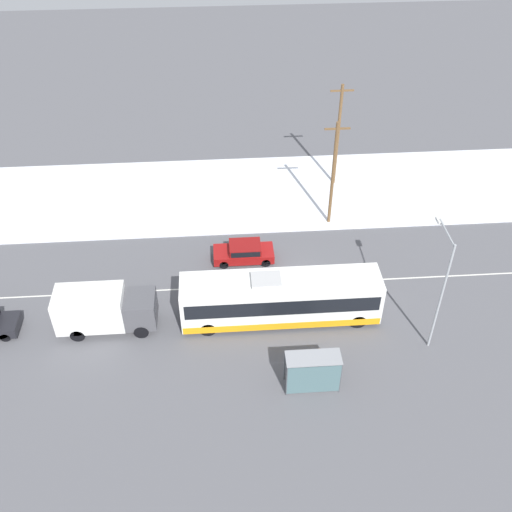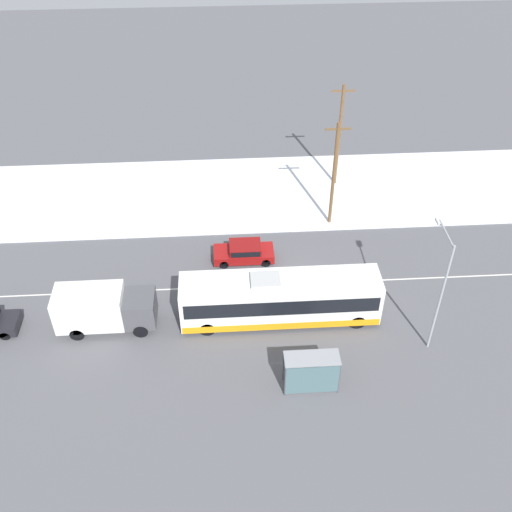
{
  "view_description": "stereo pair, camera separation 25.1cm",
  "coord_description": "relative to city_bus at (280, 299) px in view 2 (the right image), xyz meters",
  "views": [
    {
      "loc": [
        -5.34,
        -29.81,
        27.43
      ],
      "look_at": [
        -3.09,
        1.45,
        1.4
      ],
      "focal_mm": 42.0,
      "sensor_mm": 36.0,
      "label": 1
    },
    {
      "loc": [
        -5.09,
        -29.82,
        27.43
      ],
      "look_at": [
        -3.09,
        1.45,
        1.4
      ],
      "focal_mm": 42.0,
      "sensor_mm": 36.0,
      "label": 2
    }
  ],
  "objects": [
    {
      "name": "bus_shelter",
      "position": [
        1.22,
        -5.75,
        0.02
      ],
      "size": [
        3.06,
        1.2,
        2.4
      ],
      "color": "gray",
      "rests_on": "ground_plane"
    },
    {
      "name": "utility_pole_snowlot",
      "position": [
        6.09,
        15.33,
        2.9
      ],
      "size": [
        1.8,
        0.24,
        8.75
      ],
      "color": "brown",
      "rests_on": "ground_plane"
    },
    {
      "name": "sedan_car",
      "position": [
        -1.95,
        5.89,
        -0.9
      ],
      "size": [
        4.24,
        1.8,
        1.38
      ],
      "rotation": [
        0.0,
        0.0,
        3.14
      ],
      "color": "maroon",
      "rests_on": "ground_plane"
    },
    {
      "name": "snow_lot",
      "position": [
        1.88,
        14.32,
        -1.6
      ],
      "size": [
        80.0,
        10.84,
        0.12
      ],
      "color": "silver",
      "rests_on": "ground_plane"
    },
    {
      "name": "ground_plane",
      "position": [
        1.88,
        3.12,
        -1.66
      ],
      "size": [
        120.0,
        120.0,
        0.0
      ],
      "primitive_type": "plane",
      "color": "#56565B"
    },
    {
      "name": "utility_pole_roadside",
      "position": [
        4.78,
        9.88,
        2.77
      ],
      "size": [
        1.8,
        0.24,
        8.49
      ],
      "color": "brown",
      "rests_on": "ground_plane"
    },
    {
      "name": "pedestrian_at_stop",
      "position": [
        1.79,
        -4.17,
        -0.7
      ],
      "size": [
        0.57,
        0.25,
        1.57
      ],
      "color": "#23232D",
      "rests_on": "ground_plane"
    },
    {
      "name": "streetlamp",
      "position": [
        8.76,
        -2.42,
        3.27
      ],
      "size": [
        0.36,
        2.84,
        7.81
      ],
      "color": "#9EA3A8",
      "rests_on": "ground_plane"
    },
    {
      "name": "lane_marking_center",
      "position": [
        1.88,
        3.12,
        -1.66
      ],
      "size": [
        60.0,
        0.12,
        0.0
      ],
      "color": "silver",
      "rests_on": "ground_plane"
    },
    {
      "name": "city_bus",
      "position": [
        0.0,
        0.0,
        0.0
      ],
      "size": [
        12.35,
        2.57,
        3.41
      ],
      "color": "white",
      "rests_on": "ground_plane"
    },
    {
      "name": "box_truck",
      "position": [
        -10.9,
        -0.01,
        -0.08
      ],
      "size": [
        6.06,
        2.3,
        2.86
      ],
      "color": "silver",
      "rests_on": "ground_plane"
    }
  ]
}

